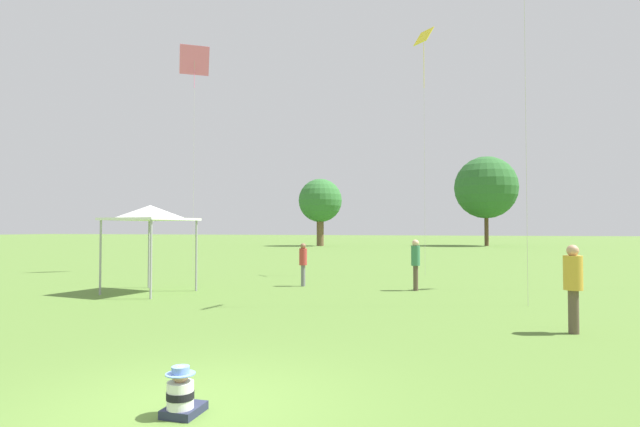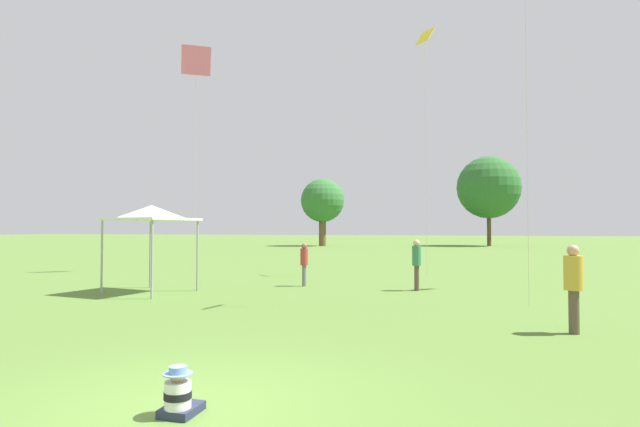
{
  "view_description": "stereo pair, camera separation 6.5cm",
  "coord_description": "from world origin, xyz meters",
  "px_view_note": "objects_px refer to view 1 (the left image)",
  "views": [
    {
      "loc": [
        3.19,
        -5.5,
        2.2
      ],
      "look_at": [
        0.0,
        5.68,
        2.54
      ],
      "focal_mm": 28.0,
      "sensor_mm": 36.0,
      "label": 1
    },
    {
      "loc": [
        3.25,
        -5.48,
        2.2
      ],
      "look_at": [
        0.0,
        5.68,
        2.54
      ],
      "focal_mm": 28.0,
      "sensor_mm": 36.0,
      "label": 2
    }
  ],
  "objects_px": {
    "person_standing_0": "(573,280)",
    "person_standing_1": "(416,259)",
    "kite_2": "(424,47)",
    "kite_3": "(194,63)",
    "canopy_tent": "(150,214)",
    "person_standing_2": "(303,260)",
    "distant_tree_0": "(486,188)",
    "distant_tree_1": "(320,201)",
    "seated_toddler": "(181,395)"
  },
  "relations": [
    {
      "from": "person_standing_0",
      "to": "person_standing_1",
      "type": "distance_m",
      "value": 7.41
    },
    {
      "from": "kite_2",
      "to": "kite_3",
      "type": "xyz_separation_m",
      "value": [
        -11.43,
        -1.28,
        -0.16
      ]
    },
    {
      "from": "person_standing_0",
      "to": "canopy_tent",
      "type": "relative_size",
      "value": 0.62
    },
    {
      "from": "canopy_tent",
      "to": "kite_3",
      "type": "distance_m",
      "value": 11.45
    },
    {
      "from": "person_standing_2",
      "to": "canopy_tent",
      "type": "xyz_separation_m",
      "value": [
        -4.42,
        -3.31,
        1.71
      ]
    },
    {
      "from": "kite_2",
      "to": "distant_tree_0",
      "type": "height_order",
      "value": "kite_2"
    },
    {
      "from": "distant_tree_0",
      "to": "distant_tree_1",
      "type": "height_order",
      "value": "distant_tree_0"
    },
    {
      "from": "canopy_tent",
      "to": "distant_tree_1",
      "type": "height_order",
      "value": "distant_tree_1"
    },
    {
      "from": "distant_tree_1",
      "to": "kite_2",
      "type": "bearing_deg",
      "value": -66.88
    },
    {
      "from": "person_standing_1",
      "to": "person_standing_2",
      "type": "height_order",
      "value": "person_standing_1"
    },
    {
      "from": "seated_toddler",
      "to": "person_standing_0",
      "type": "distance_m",
      "value": 8.35
    },
    {
      "from": "person_standing_2",
      "to": "distant_tree_1",
      "type": "relative_size",
      "value": 0.19
    },
    {
      "from": "person_standing_1",
      "to": "kite_2",
      "type": "relative_size",
      "value": 0.15
    },
    {
      "from": "canopy_tent",
      "to": "kite_2",
      "type": "height_order",
      "value": "kite_2"
    },
    {
      "from": "seated_toddler",
      "to": "distant_tree_0",
      "type": "bearing_deg",
      "value": 83.63
    },
    {
      "from": "distant_tree_0",
      "to": "person_standing_1",
      "type": "bearing_deg",
      "value": -95.43
    },
    {
      "from": "person_standing_0",
      "to": "distant_tree_1",
      "type": "relative_size",
      "value": 0.22
    },
    {
      "from": "kite_2",
      "to": "distant_tree_0",
      "type": "xyz_separation_m",
      "value": [
        4.61,
        41.69,
        -3.5
      ]
    },
    {
      "from": "person_standing_0",
      "to": "kite_2",
      "type": "distance_m",
      "value": 16.11
    },
    {
      "from": "person_standing_2",
      "to": "kite_3",
      "type": "relative_size",
      "value": 0.14
    },
    {
      "from": "person_standing_2",
      "to": "canopy_tent",
      "type": "relative_size",
      "value": 0.55
    },
    {
      "from": "kite_3",
      "to": "seated_toddler",
      "type": "bearing_deg",
      "value": 131.82
    },
    {
      "from": "kite_2",
      "to": "kite_3",
      "type": "relative_size",
      "value": 1.02
    },
    {
      "from": "seated_toddler",
      "to": "person_standing_0",
      "type": "xyz_separation_m",
      "value": [
        5.41,
        6.3,
        0.86
      ]
    },
    {
      "from": "kite_2",
      "to": "canopy_tent",
      "type": "bearing_deg",
      "value": -45.45
    },
    {
      "from": "person_standing_0",
      "to": "distant_tree_1",
      "type": "distance_m",
      "value": 52.0
    },
    {
      "from": "seated_toddler",
      "to": "distant_tree_1",
      "type": "xyz_separation_m",
      "value": [
        -13.8,
        54.41,
        5.35
      ]
    },
    {
      "from": "seated_toddler",
      "to": "person_standing_2",
      "type": "xyz_separation_m",
      "value": [
        -2.64,
        12.85,
        0.74
      ]
    },
    {
      "from": "person_standing_2",
      "to": "kite_2",
      "type": "bearing_deg",
      "value": 70.07
    },
    {
      "from": "canopy_tent",
      "to": "kite_2",
      "type": "relative_size",
      "value": 0.26
    },
    {
      "from": "person_standing_0",
      "to": "canopy_tent",
      "type": "xyz_separation_m",
      "value": [
        -12.47,
        3.24,
        1.59
      ]
    },
    {
      "from": "person_standing_0",
      "to": "distant_tree_0",
      "type": "height_order",
      "value": "distant_tree_0"
    },
    {
      "from": "kite_3",
      "to": "person_standing_0",
      "type": "bearing_deg",
      "value": 156.33
    },
    {
      "from": "person_standing_2",
      "to": "distant_tree_1",
      "type": "bearing_deg",
      "value": 121.08
    },
    {
      "from": "person_standing_1",
      "to": "kite_2",
      "type": "xyz_separation_m",
      "value": [
        -0.08,
        5.92,
        9.7
      ]
    },
    {
      "from": "person_standing_0",
      "to": "distant_tree_0",
      "type": "distance_m",
      "value": 54.32
    },
    {
      "from": "person_standing_1",
      "to": "distant_tree_0",
      "type": "height_order",
      "value": "distant_tree_0"
    },
    {
      "from": "seated_toddler",
      "to": "distant_tree_1",
      "type": "height_order",
      "value": "distant_tree_1"
    },
    {
      "from": "person_standing_1",
      "to": "distant_tree_0",
      "type": "bearing_deg",
      "value": -16.81
    },
    {
      "from": "seated_toddler",
      "to": "person_standing_0",
      "type": "relative_size",
      "value": 0.32
    },
    {
      "from": "distant_tree_0",
      "to": "person_standing_2",
      "type": "bearing_deg",
      "value": -100.47
    },
    {
      "from": "person_standing_0",
      "to": "distant_tree_1",
      "type": "xyz_separation_m",
      "value": [
        -19.21,
        48.12,
        4.49
      ]
    },
    {
      "from": "canopy_tent",
      "to": "distant_tree_1",
      "type": "bearing_deg",
      "value": 98.53
    },
    {
      "from": "canopy_tent",
      "to": "seated_toddler",
      "type": "bearing_deg",
      "value": -53.49
    },
    {
      "from": "seated_toddler",
      "to": "person_standing_1",
      "type": "distance_m",
      "value": 12.78
    },
    {
      "from": "seated_toddler",
      "to": "kite_3",
      "type": "xyz_separation_m",
      "value": [
        -9.92,
        17.29,
        10.38
      ]
    },
    {
      "from": "person_standing_1",
      "to": "canopy_tent",
      "type": "bearing_deg",
      "value": 98.38
    },
    {
      "from": "seated_toddler",
      "to": "distant_tree_0",
      "type": "xyz_separation_m",
      "value": [
        6.12,
        60.26,
        7.04
      ]
    },
    {
      "from": "canopy_tent",
      "to": "kite_3",
      "type": "relative_size",
      "value": 0.26
    },
    {
      "from": "seated_toddler",
      "to": "person_standing_1",
      "type": "xyz_separation_m",
      "value": [
        1.59,
        12.65,
        0.85
      ]
    }
  ]
}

